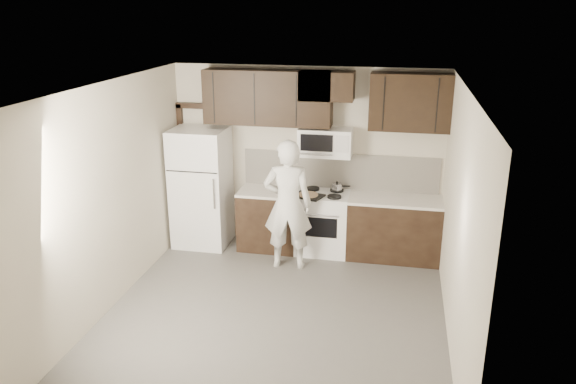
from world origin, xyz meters
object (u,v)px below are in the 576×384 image
(stove, at_px, (323,222))
(refrigerator, at_px, (201,187))
(microwave, at_px, (325,142))
(person, at_px, (288,205))

(stove, xyz_separation_m, refrigerator, (-1.85, -0.05, 0.44))
(stove, height_order, microwave, microwave)
(stove, relative_size, microwave, 1.24)
(stove, distance_m, person, 0.86)
(refrigerator, bearing_deg, stove, 1.51)
(microwave, xyz_separation_m, refrigerator, (-1.85, -0.17, -0.75))
(refrigerator, bearing_deg, microwave, 5.15)
(person, bearing_deg, microwave, -125.39)
(stove, relative_size, refrigerator, 0.52)
(microwave, height_order, refrigerator, microwave)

